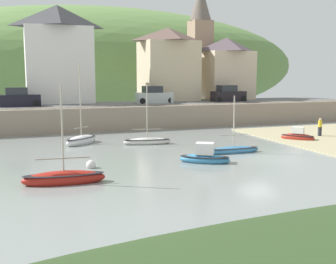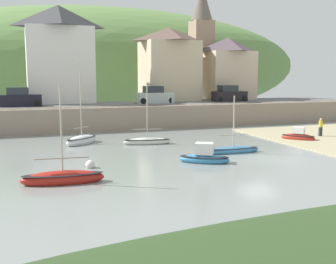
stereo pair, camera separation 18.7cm
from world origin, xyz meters
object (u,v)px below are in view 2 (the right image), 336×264
Objects in this scene: rowboat_small_beached at (147,141)px; sailboat_nearest_shore at (204,157)px; fishing_boat_green at (63,178)px; parked_car_near_slipway at (20,99)px; dinghy_open_wooden at (82,140)px; church_with_spire at (201,39)px; parked_car_end_of_row at (229,95)px; motorboat_with_cabin at (233,150)px; person_on_slipway at (321,126)px; waterfront_building_centre at (169,64)px; sailboat_far_left at (298,137)px; waterfront_building_left at (59,54)px; waterfront_building_right at (227,68)px; mooring_buoy at (90,165)px; parked_car_by_wall at (155,96)px.

rowboat_small_beached is 1.45× the size of sailboat_nearest_shore.
fishing_boat_green is at bearing -134.01° from sailboat_nearest_shore.
dinghy_open_wooden is at bearing -69.84° from parked_car_near_slipway.
parked_car_end_of_row is at bearing -90.30° from church_with_spire.
motorboat_with_cabin is 11.99m from person_on_slipway.
waterfront_building_centre is at bearing 8.42° from dinghy_open_wooden.
motorboat_with_cabin is 1.56× the size of sailboat_far_left.
waterfront_building_left reaches higher than fishing_boat_green.
waterfront_building_right reaches higher than parked_car_near_slipway.
sailboat_far_left is (20.54, 7.74, 0.04)m from fishing_boat_green.
waterfront_building_left is at bearing 180.00° from waterfront_building_centre.
person_on_slipway is at bearing -32.27° from parked_car_near_slipway.
sailboat_nearest_shore is at bearing -7.11° from mooring_buoy.
sailboat_nearest_shore is at bearing -106.24° from sailboat_far_left.
rowboat_small_beached is at bearing 58.52° from fishing_boat_green.
parked_car_end_of_row is (-2.03, -4.50, -3.28)m from waterfront_building_right.
waterfront_building_centre is 0.58× the size of church_with_spire.
mooring_buoy is at bearing -119.51° from waterfront_building_centre.
fishing_boat_green is 3.71m from mooring_buoy.
fishing_boat_green is at bearing -119.74° from waterfront_building_centre.
parked_car_near_slipway is at bearing 178.69° from parked_car_end_of_row.
person_on_slipway is at bearing -50.77° from dinghy_open_wooden.
mooring_buoy is at bearing -131.90° from waterfront_building_right.
rowboat_small_beached reaches higher than mooring_buoy.
rowboat_small_beached is 0.94× the size of fishing_boat_green.
rowboat_small_beached is at bearing -108.30° from parked_car_by_wall.
sailboat_far_left is at bearing -48.18° from waterfront_building_left.
rowboat_small_beached is at bearing -133.07° from waterfront_building_right.
dinghy_open_wooden is at bearing 170.53° from rowboat_small_beached.
waterfront_building_centre is 2.61× the size of sailboat_nearest_shore.
dinghy_open_wooden is at bearing 143.18° from motorboat_with_cabin.
fishing_boat_green is 8.90× the size of mooring_buoy.
parked_car_near_slipway is (-26.05, -4.50, -3.28)m from waterfront_building_right.
waterfront_building_centre is 1.69× the size of fishing_boat_green.
dinghy_open_wooden is (-19.40, -19.59, -10.12)m from church_with_spire.
waterfront_building_right is at bearing 48.10° from mooring_buoy.
waterfront_building_centre is at bearing 142.45° from parked_car_end_of_row.
person_on_slipway is at bearing -86.02° from church_with_spire.
fishing_boat_green is at bearing -130.85° from waterfront_building_right.
church_with_spire reaches higher than waterfront_building_left.
rowboat_small_beached is 1.20× the size of parked_car_near_slipway.
parked_car_by_wall is at bearing 112.94° from sailboat_nearest_shore.
person_on_slipway is at bearing 56.11° from sailboat_nearest_shore.
parked_car_by_wall is (0.06, 18.81, 2.98)m from motorboat_with_cabin.
person_on_slipway is (23.70, 8.74, 0.69)m from fishing_boat_green.
waterfront_building_left is at bearing 90.02° from fishing_boat_green.
waterfront_building_centre is at bearing 83.06° from motorboat_with_cabin.
parked_car_by_wall is at bearing 62.23° from mooring_buoy.
motorboat_with_cabin reaches higher than sailboat_nearest_shore.
church_with_spire reaches higher than sailboat_far_left.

